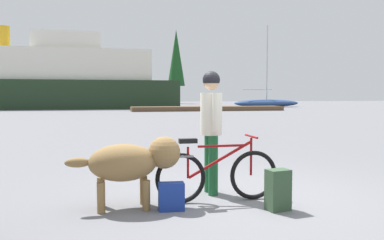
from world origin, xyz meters
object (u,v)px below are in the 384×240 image
(person_cyclist, at_px, (211,119))
(sailboat_moored, at_px, (267,103))
(ferry_boat, at_px, (42,80))
(handbag_pannier, at_px, (171,197))
(bicycle, at_px, (217,174))
(dog, at_px, (132,162))
(backpack, at_px, (278,190))

(person_cyclist, distance_m, sailboat_moored, 43.11)
(ferry_boat, xyz_separation_m, sailboat_moored, (25.44, -0.40, -2.48))
(handbag_pannier, height_order, ferry_boat, ferry_boat)
(bicycle, xyz_separation_m, ferry_boat, (-7.51, 40.07, 2.61))
(sailboat_moored, bearing_deg, handbag_pannier, -114.98)
(bicycle, relative_size, sailboat_moored, 0.18)
(dog, relative_size, backpack, 2.81)
(handbag_pannier, height_order, sailboat_moored, sailboat_moored)
(bicycle, xyz_separation_m, person_cyclist, (0.05, 0.45, 0.72))
(bicycle, height_order, sailboat_moored, sailboat_moored)
(handbag_pannier, relative_size, ferry_boat, 0.01)
(sailboat_moored, bearing_deg, ferry_boat, 179.10)
(person_cyclist, relative_size, backpack, 3.47)
(bicycle, relative_size, person_cyclist, 0.95)
(backpack, distance_m, sailboat_moored, 43.80)
(backpack, bearing_deg, bicycle, 138.25)
(handbag_pannier, bearing_deg, sailboat_moored, 65.02)
(backpack, height_order, handbag_pannier, backpack)
(handbag_pannier, bearing_deg, bicycle, 21.88)
(person_cyclist, height_order, ferry_boat, ferry_boat)
(handbag_pannier, bearing_deg, dog, 154.94)
(dog, bearing_deg, handbag_pannier, -25.06)
(person_cyclist, bearing_deg, ferry_boat, 100.80)
(dog, distance_m, handbag_pannier, 0.67)
(person_cyclist, xyz_separation_m, handbag_pannier, (-0.72, -0.72, -0.92))
(person_cyclist, relative_size, handbag_pannier, 5.12)
(backpack, relative_size, handbag_pannier, 1.47)
(bicycle, relative_size, handbag_pannier, 4.88)
(bicycle, distance_m, dog, 1.17)
(bicycle, distance_m, sailboat_moored, 43.53)
(backpack, bearing_deg, person_cyclist, 120.08)
(dog, height_order, backpack, dog)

